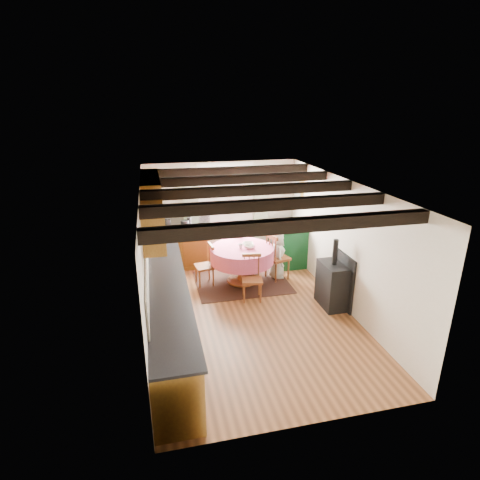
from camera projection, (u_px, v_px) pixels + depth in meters
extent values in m
cube|color=#975D34|center=(250.00, 312.00, 7.20)|extent=(3.60, 5.50, 0.00)
cube|color=white|center=(251.00, 185.00, 6.39)|extent=(3.60, 5.50, 0.00)
cube|color=silver|center=(222.00, 212.00, 9.32)|extent=(3.60, 0.00, 2.40)
cube|color=silver|center=(312.00, 341.00, 4.28)|extent=(3.60, 0.00, 2.40)
cube|color=silver|center=(146.00, 261.00, 6.41)|extent=(0.00, 5.50, 2.40)
cube|color=silver|center=(344.00, 244.00, 7.18)|extent=(0.00, 5.50, 2.40)
cube|color=black|center=(293.00, 225.00, 4.59)|extent=(3.60, 0.16, 0.16)
cube|color=black|center=(269.00, 205.00, 5.51)|extent=(3.60, 0.16, 0.16)
cube|color=black|center=(251.00, 190.00, 6.42)|extent=(3.60, 0.16, 0.16)
cube|color=black|center=(238.00, 179.00, 7.34)|extent=(3.60, 0.16, 0.16)
cube|color=black|center=(227.00, 171.00, 8.26)|extent=(3.60, 0.16, 0.16)
cube|color=beige|center=(147.00, 255.00, 6.69)|extent=(0.02, 4.50, 0.55)
cube|color=beige|center=(180.00, 214.00, 9.09)|extent=(1.40, 0.02, 0.55)
cube|color=#986920|center=(167.00, 300.00, 6.73)|extent=(0.60, 5.30, 0.88)
cube|color=#986920|center=(181.00, 249.00, 9.08)|extent=(1.30, 0.60, 0.88)
cube|color=black|center=(166.00, 276.00, 6.58)|extent=(0.64, 5.30, 0.04)
cube|color=black|center=(180.00, 231.00, 8.90)|extent=(1.30, 0.64, 0.04)
cube|color=#986920|center=(151.00, 200.00, 7.30)|extent=(0.34, 1.80, 0.90)
cube|color=#986920|center=(153.00, 226.00, 5.94)|extent=(0.34, 0.90, 0.70)
cube|color=white|center=(226.00, 195.00, 9.19)|extent=(1.34, 0.03, 1.54)
cube|color=white|center=(226.00, 195.00, 9.20)|extent=(1.20, 0.01, 1.40)
cube|color=#A1C491|center=(191.00, 219.00, 9.10)|extent=(0.35, 0.10, 2.10)
cube|color=#A1C491|center=(261.00, 214.00, 9.46)|extent=(0.35, 0.10, 2.10)
cylinder|color=black|center=(226.00, 171.00, 8.91)|extent=(2.00, 0.03, 0.03)
cube|color=gold|center=(299.00, 192.00, 9.12)|extent=(0.04, 0.50, 0.60)
cylinder|color=silver|center=(264.00, 189.00, 9.35)|extent=(0.30, 0.02, 0.30)
cube|color=black|center=(242.00, 282.00, 8.39)|extent=(1.97, 1.53, 0.01)
imported|color=#2E3145|center=(238.00, 248.00, 8.88)|extent=(0.42, 0.31, 1.03)
imported|color=silver|center=(277.00, 255.00, 8.46)|extent=(0.38, 0.55, 1.08)
imported|color=silver|center=(248.00, 244.00, 8.23)|extent=(0.29, 0.29, 0.06)
imported|color=silver|center=(249.00, 247.00, 8.07)|extent=(0.27, 0.27, 0.07)
imported|color=silver|center=(241.00, 246.00, 8.07)|extent=(0.13, 0.13, 0.09)
cylinder|color=#262628|center=(168.00, 225.00, 8.84)|extent=(0.15, 0.15, 0.26)
cylinder|color=#262628|center=(185.00, 225.00, 8.88)|extent=(0.20, 0.20, 0.22)
cylinder|color=#262628|center=(189.00, 223.00, 8.94)|extent=(0.10, 0.10, 0.27)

